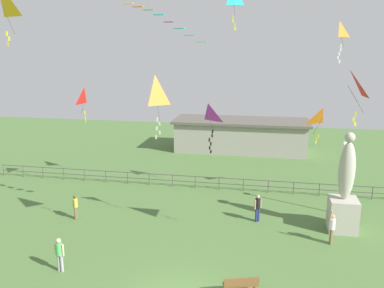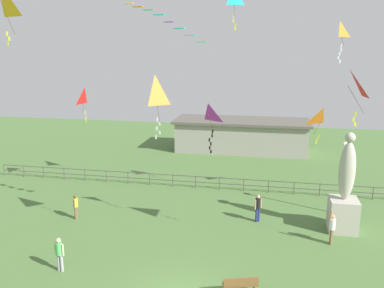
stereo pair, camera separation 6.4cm
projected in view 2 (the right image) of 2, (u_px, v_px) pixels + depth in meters
name	position (u px, v px, depth m)	size (l,w,h in m)	color
statue_monument	(344.00, 199.00, 22.46)	(1.56, 1.56, 5.78)	#B2AD9E
lamppost	(343.00, 163.00, 24.34)	(0.36, 0.36, 4.71)	#38383D
park_bench	(240.00, 285.00, 16.81)	(1.55, 0.81, 0.85)	brown
person_0	(332.00, 227.00, 21.06)	(0.37, 0.48, 1.98)	brown
person_1	(59.00, 252.00, 18.48)	(0.51, 0.31, 1.69)	#99999E
person_2	(76.00, 205.00, 24.25)	(0.29, 0.47, 1.55)	brown
person_3	(258.00, 206.00, 23.82)	(0.41, 0.37, 1.70)	navy
kite_0	(348.00, 87.00, 17.02)	(1.20, 0.88, 2.38)	red
kite_1	(155.00, 92.00, 19.16)	(0.95, 0.90, 3.08)	orange
kite_2	(85.00, 97.00, 27.40)	(0.64, 0.96, 2.51)	red
kite_3	(208.00, 116.00, 20.67)	(1.06, 0.93, 2.71)	#B22DB2
kite_4	(0.00, 1.00, 17.12)	(1.11, 0.97, 2.66)	yellow
kite_6	(340.00, 32.00, 22.57)	(0.80, 0.78, 2.31)	orange
kite_7	(323.00, 119.00, 25.96)	(1.39, 1.31, 2.40)	orange
waterfront_railing	(218.00, 181.00, 29.37)	(36.05, 0.06, 0.95)	#4C4742
pavilion_building	(241.00, 135.00, 40.43)	(13.51, 5.20, 3.20)	gray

